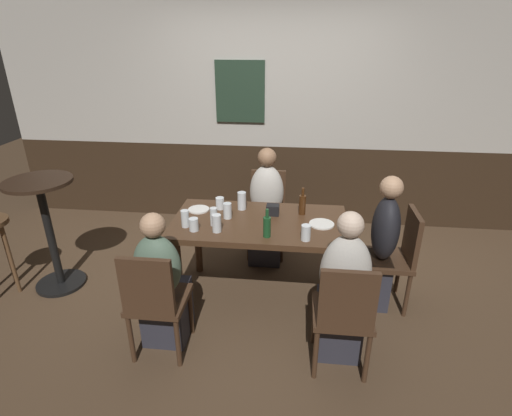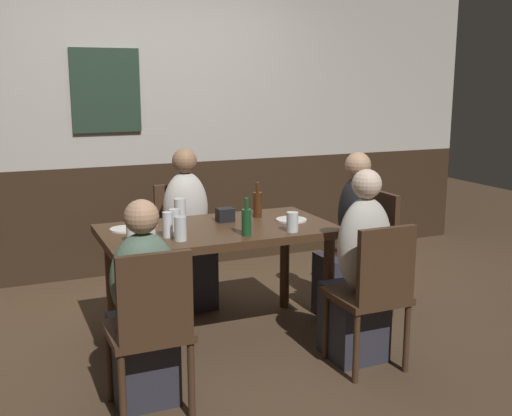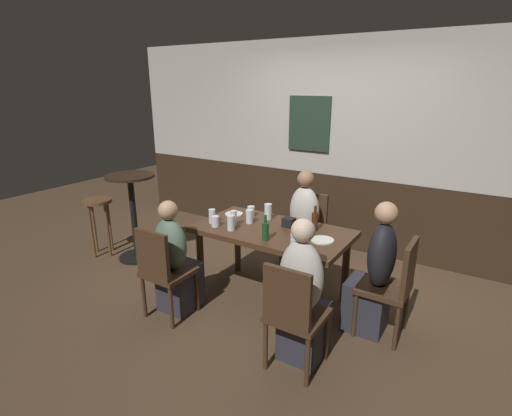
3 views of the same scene
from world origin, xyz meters
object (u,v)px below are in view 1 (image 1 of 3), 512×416
Objects in this scene: chair_head_east at (396,254)px; plate_white_large at (322,224)px; pint_glass_pale at (306,233)px; person_mid_far at (266,215)px; beer_bottle_green at (267,226)px; tumbler_water at (242,202)px; chair_mid_far at (267,208)px; highball_clear at (214,218)px; pint_glass_amber at (227,212)px; pint_glass_stout at (185,220)px; chair_right_near at (344,312)px; plate_white_small at (199,209)px; beer_glass_tall at (194,225)px; chair_left_near at (155,299)px; dining_table at (259,231)px; side_bar_table at (48,226)px; person_right_near at (342,298)px; tumbler_short at (217,224)px; person_left_near at (163,290)px; beer_glass_half at (220,204)px; beer_bottle_brown at (302,204)px; person_head_east at (376,253)px; condiment_caddy at (273,210)px.

plate_white_large is (-0.63, -0.02, 0.25)m from chair_head_east.
person_mid_far is at bearing 112.01° from pint_glass_pale.
tumbler_water is at bearing 118.23° from beer_bottle_green.
chair_mid_far is 1.06m from highball_clear.
pint_glass_amber is 0.95× the size of pint_glass_stout.
pint_glass_amber is at bearing 137.57° from chair_right_near.
person_mid_far reaches higher than plate_white_small.
beer_bottle_green reaches higher than highball_clear.
chair_left_near is at bearing -103.94° from beer_glass_tall.
dining_table is at bearing 18.83° from highball_clear.
dining_table is 1.67× the size of chair_head_east.
person_mid_far is at bearing 65.11° from highball_clear.
side_bar_table is (-1.23, 0.75, 0.12)m from chair_left_near.
person_right_near is 1.10m from tumbler_short.
side_bar_table reaches higher than highball_clear.
chair_head_east is 1.91m from person_left_near.
pint_glass_amber is 0.17m from highball_clear.
beer_glass_half is 0.44× the size of beer_bottle_brown.
pint_glass_amber is 0.26m from tumbler_short.
side_bar_table reaches higher than beer_bottle_brown.
highball_clear reaches higher than tumbler_short.
highball_clear is at bearing -174.78° from person_head_east.
person_right_near reaches higher than beer_glass_half.
beer_glass_half is (-0.38, -0.61, 0.29)m from chair_mid_far.
chair_right_near is 1.00× the size of chair_left_near.
side_bar_table is (-1.32, -0.22, -0.13)m from plate_white_small.
person_mid_far is 0.91m from highball_clear.
chair_head_east is 5.72× the size of highball_clear.
beer_bottle_brown is 1.28× the size of plate_white_small.
chair_right_near is 3.64× the size of beer_bottle_brown.
beer_glass_tall is 0.95× the size of condiment_caddy.
chair_head_east is 8.43× the size of beer_glass_tall.
chair_right_near is at bearing -27.58° from pint_glass_stout.
person_head_east reaches higher than beer_glass_tall.
beer_bottle_brown is at bearing 9.29° from condiment_caddy.
pint_glass_stout reaches higher than condiment_caddy.
beer_glass_tall is at bearing 76.06° from chair_left_near.
condiment_caddy is at bearing 87.81° from beer_bottle_green.
person_right_near is 10.94× the size of beer_glass_half.
chair_head_east is at bearing 0.00° from person_head_east.
chair_mid_far is at bearing 58.27° from beer_glass_half.
chair_head_east is 0.88m from beer_bottle_brown.
person_mid_far is 7.65× the size of highball_clear.
person_left_near reaches higher than chair_right_near.
highball_clear reaches higher than dining_table.
chair_head_east is 0.80× the size of person_left_near.
tumbler_water is at bearing 137.44° from pint_glass_pale.
plate_white_small is at bearing 164.22° from dining_table.
condiment_caddy is at bearing -8.42° from beer_glass_half.
chair_mid_far is at bearing 144.60° from chair_head_east.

